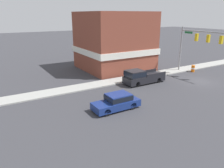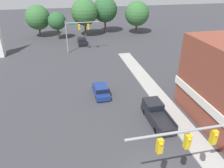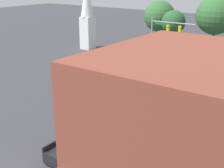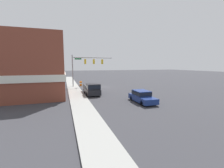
% 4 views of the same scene
% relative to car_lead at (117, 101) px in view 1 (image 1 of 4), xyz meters
% --- Properties ---
extents(ground_plane, '(200.00, 200.00, 0.00)m').
position_rel_car_lead_xyz_m(ground_plane, '(1.83, -14.21, -0.77)').
color(ground_plane, '#38383D').
extents(sidewalk_curb, '(2.40, 60.00, 0.14)m').
position_rel_car_lead_xyz_m(sidewalk_curb, '(7.53, -14.21, -0.70)').
color(sidewalk_curb, '#9E9E99').
rests_on(sidewalk_curb, ground).
extents(near_signal_assembly, '(8.88, 0.49, 6.80)m').
position_rel_car_lead_xyz_m(near_signal_assembly, '(4.41, -16.38, 4.28)').
color(near_signal_assembly, gray).
rests_on(near_signal_assembly, ground).
extents(car_lead, '(1.82, 4.52, 1.49)m').
position_rel_car_lead_xyz_m(car_lead, '(0.00, 0.00, 0.00)').
color(car_lead, black).
rests_on(car_lead, ground).
extents(pickup_truck_parked, '(1.99, 5.55, 1.87)m').
position_rel_car_lead_xyz_m(pickup_truck_parked, '(5.13, -6.90, 0.14)').
color(pickup_truck_parked, black).
rests_on(pickup_truck_parked, ground).
extents(construction_barrel, '(0.54, 0.54, 1.04)m').
position_rel_car_lead_xyz_m(construction_barrel, '(5.73, -17.58, -0.24)').
color(construction_barrel, orange).
rests_on(construction_barrel, ground).
extents(corner_brick_building, '(10.25, 10.48, 8.96)m').
position_rel_car_lead_xyz_m(corner_brick_building, '(14.20, -8.44, 3.57)').
color(corner_brick_building, brown).
rests_on(corner_brick_building, ground).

